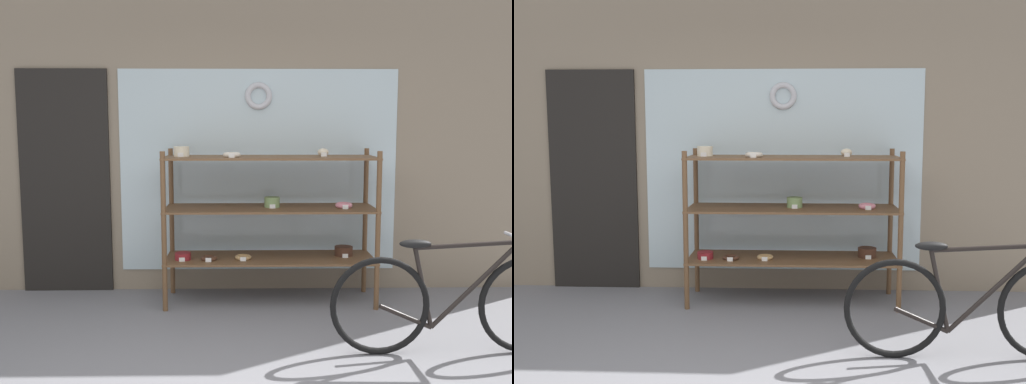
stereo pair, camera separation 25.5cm
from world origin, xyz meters
The scene contains 3 objects.
storefront_facade centered at (-0.04, 2.66, 1.62)m, with size 6.18×0.13×3.32m.
display_case centered at (0.29, 2.24, 0.82)m, with size 1.86×0.57×1.40m.
bicycle centered at (1.51, 1.03, 0.37)m, with size 1.73×0.46×0.83m.
Camera 2 is at (0.33, -2.76, 1.61)m, focal length 40.00 mm.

